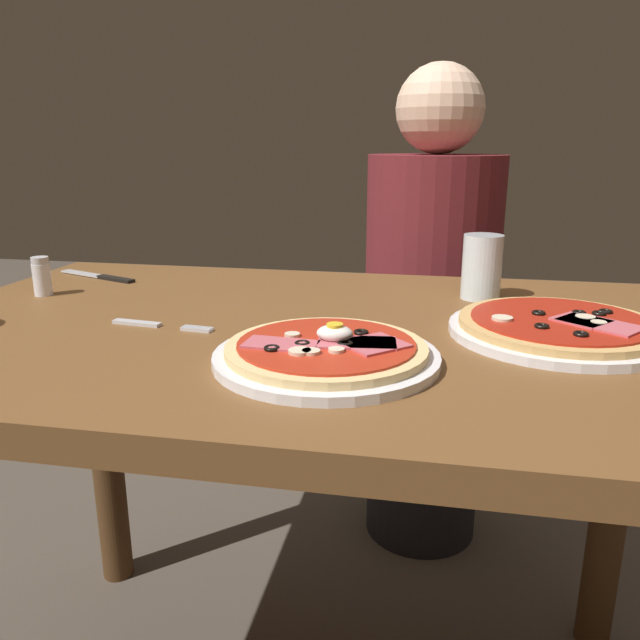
% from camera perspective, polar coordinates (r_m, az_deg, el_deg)
% --- Properties ---
extents(dining_table, '(1.20, 0.76, 0.75)m').
position_cam_1_polar(dining_table, '(0.95, -1.13, -7.56)').
color(dining_table, brown).
rests_on(dining_table, ground).
extents(pizza_foreground, '(0.27, 0.27, 0.05)m').
position_cam_1_polar(pizza_foreground, '(0.75, 0.60, -2.98)').
color(pizza_foreground, white).
rests_on(pizza_foreground, dining_table).
extents(pizza_across_left, '(0.30, 0.30, 0.03)m').
position_cam_1_polar(pizza_across_left, '(0.91, 21.01, -0.65)').
color(pizza_across_left, white).
rests_on(pizza_across_left, dining_table).
extents(water_glass_far, '(0.07, 0.07, 0.11)m').
position_cam_1_polar(water_glass_far, '(1.09, 14.49, 4.33)').
color(water_glass_far, silver).
rests_on(water_glass_far, dining_table).
extents(fork, '(0.16, 0.03, 0.00)m').
position_cam_1_polar(fork, '(0.93, -14.88, -0.42)').
color(fork, silver).
rests_on(fork, dining_table).
extents(knife, '(0.19, 0.09, 0.01)m').
position_cam_1_polar(knife, '(1.29, -19.25, 3.75)').
color(knife, silver).
rests_on(knife, dining_table).
extents(salt_shaker, '(0.03, 0.03, 0.07)m').
position_cam_1_polar(salt_shaker, '(1.18, -24.02, 3.64)').
color(salt_shaker, white).
rests_on(salt_shaker, dining_table).
extents(diner_person, '(0.32, 0.32, 1.18)m').
position_cam_1_polar(diner_person, '(1.57, 9.89, -0.84)').
color(diner_person, black).
rests_on(diner_person, ground).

